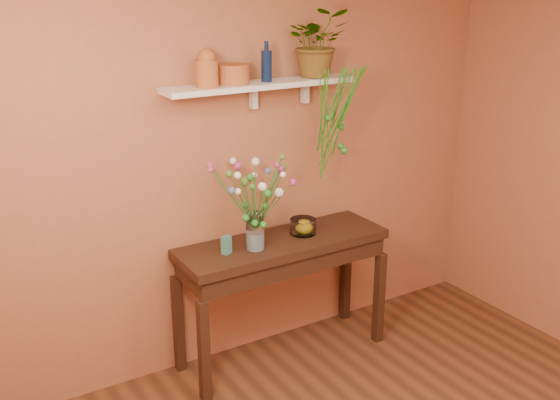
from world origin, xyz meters
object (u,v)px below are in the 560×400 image
sideboard (283,257)px  bouquet (256,186)px  blue_bottle (267,65)px  spider_plant (318,43)px  glass_bowl (303,227)px  terracotta_jug (207,69)px  glass_vase (255,234)px

sideboard → bouquet: (-0.23, -0.05, 0.56)m
sideboard → blue_bottle: bearing=115.0°
blue_bottle → bouquet: blue_bottle is taller
spider_plant → glass_bowl: 1.24m
terracotta_jug → blue_bottle: 0.42m
bouquet → blue_bottle: bearing=42.4°
sideboard → glass_bowl: glass_bowl is taller
blue_bottle → bouquet: (-0.18, -0.17, -0.72)m
blue_bottle → bouquet: 0.76m
blue_bottle → glass_bowl: 1.13m
spider_plant → glass_vase: size_ratio=1.78×
sideboard → spider_plant: (0.35, 0.13, 1.40)m
glass_vase → glass_bowl: 0.42m
sideboard → glass_vase: bearing=-168.3°
sideboard → glass_vase: (-0.24, -0.05, 0.24)m
terracotta_jug → bouquet: 0.78m
glass_vase → bouquet: size_ratio=0.45×
terracotta_jug → spider_plant: 0.83m
sideboard → blue_bottle: (-0.05, 0.11, 1.28)m
blue_bottle → glass_vase: 1.08m
spider_plant → bouquet: bearing=-162.6°
bouquet → glass_bowl: size_ratio=3.14×
glass_vase → bouquet: bearing=-26.1°
glass_vase → blue_bottle: bearing=40.8°
sideboard → blue_bottle: size_ratio=5.80×
sideboard → glass_bowl: 0.25m
sideboard → blue_bottle: 1.29m
glass_vase → sideboard: bearing=11.7°
bouquet → glass_bowl: (0.41, 0.07, -0.38)m
terracotta_jug → glass_bowl: bearing=-7.5°
terracotta_jug → glass_vase: bearing=-33.4°
sideboard → bouquet: bearing=-167.2°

